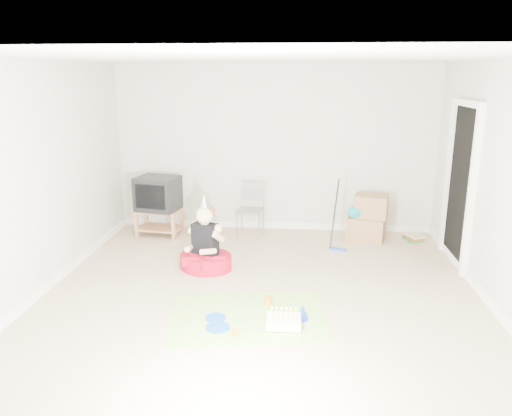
# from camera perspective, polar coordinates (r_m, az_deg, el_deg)

# --- Properties ---
(ground) EXTENTS (5.00, 5.00, 0.00)m
(ground) POSITION_cam_1_polar(r_m,az_deg,el_deg) (5.84, 0.63, -9.61)
(ground) COLOR tan
(ground) RESTS_ON ground
(doorway_recess) EXTENTS (0.02, 0.90, 2.05)m
(doorway_recess) POSITION_cam_1_polar(r_m,az_deg,el_deg) (6.95, 22.35, 2.20)
(doorway_recess) COLOR black
(doorway_recess) RESTS_ON ground
(tv_stand) EXTENTS (0.71, 0.50, 0.42)m
(tv_stand) POSITION_cam_1_polar(r_m,az_deg,el_deg) (7.87, -10.99, -1.34)
(tv_stand) COLOR #9F6A48
(tv_stand) RESTS_ON ground
(crt_tv) EXTENTS (0.69, 0.61, 0.52)m
(crt_tv) POSITION_cam_1_polar(r_m,az_deg,el_deg) (7.76, -11.14, 1.66)
(crt_tv) COLOR black
(crt_tv) RESTS_ON tv_stand
(folding_chair) EXTENTS (0.43, 0.41, 0.85)m
(folding_chair) POSITION_cam_1_polar(r_m,az_deg,el_deg) (7.62, -0.69, -0.34)
(folding_chair) COLOR #9C9DA2
(folding_chair) RESTS_ON ground
(cardboard_boxes) EXTENTS (0.65, 0.55, 0.69)m
(cardboard_boxes) POSITION_cam_1_polar(r_m,az_deg,el_deg) (7.69, 12.62, -1.20)
(cardboard_boxes) COLOR #9C724B
(cardboard_boxes) RESTS_ON ground
(floor_mop) EXTENTS (0.26, 0.32, 0.98)m
(floor_mop) POSITION_cam_1_polar(r_m,az_deg,el_deg) (7.16, 9.38, -2.81)
(floor_mop) COLOR blue
(floor_mop) RESTS_ON ground
(book_pile) EXTENTS (0.28, 0.32, 0.09)m
(book_pile) POSITION_cam_1_polar(r_m,az_deg,el_deg) (7.93, 17.55, -3.21)
(book_pile) COLOR #287838
(book_pile) RESTS_ON ground
(seated_woman) EXTENTS (0.89, 0.89, 0.99)m
(seated_woman) POSITION_cam_1_polar(r_m,az_deg,el_deg) (6.47, -5.79, -5.09)
(seated_woman) COLOR #B31026
(seated_woman) RESTS_ON ground
(party_mat) EXTENTS (1.77, 1.40, 0.01)m
(party_mat) POSITION_cam_1_polar(r_m,az_deg,el_deg) (5.30, -0.89, -12.32)
(party_mat) COLOR #FA34A3
(party_mat) RESTS_ON ground
(birthday_cake) EXTENTS (0.35, 0.28, 0.16)m
(birthday_cake) POSITION_cam_1_polar(r_m,az_deg,el_deg) (5.10, 3.18, -12.92)
(birthday_cake) COLOR white
(birthday_cake) RESTS_ON party_mat
(blue_plate_near) EXTENTS (0.25, 0.25, 0.01)m
(blue_plate_near) POSITION_cam_1_polar(r_m,az_deg,el_deg) (5.27, -4.64, -12.38)
(blue_plate_near) COLOR blue
(blue_plate_near) RESTS_ON party_mat
(blue_plate_far) EXTENTS (0.28, 0.28, 0.01)m
(blue_plate_far) POSITION_cam_1_polar(r_m,az_deg,el_deg) (5.09, -4.39, -13.45)
(blue_plate_far) COLOR blue
(blue_plate_far) RESTS_ON party_mat
(orange_cup_near) EXTENTS (0.09, 0.09, 0.09)m
(orange_cup_near) POSITION_cam_1_polar(r_m,az_deg,el_deg) (5.53, 1.38, -10.51)
(orange_cup_near) COLOR orange
(orange_cup_near) RESTS_ON party_mat
(orange_cup_far) EXTENTS (0.08, 0.08, 0.07)m
(orange_cup_far) POSITION_cam_1_polar(r_m,az_deg,el_deg) (4.93, -2.43, -14.08)
(orange_cup_far) COLOR orange
(orange_cup_far) RESTS_ON party_mat
(blue_party_hat) EXTENTS (0.16, 0.16, 0.17)m
(blue_party_hat) POSITION_cam_1_polar(r_m,az_deg,el_deg) (5.21, 5.35, -11.77)
(blue_party_hat) COLOR #1C35C5
(blue_party_hat) RESTS_ON party_mat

